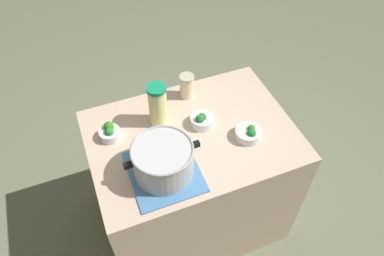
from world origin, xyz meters
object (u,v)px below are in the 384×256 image
mason_jar (187,86)px  broccoli_bowl_back (110,132)px  lemonade_pitcher (158,105)px  broccoli_bowl_front (249,133)px  cooking_pot (163,160)px  broccoli_bowl_center (202,120)px

mason_jar → broccoli_bowl_back: bearing=16.7°
lemonade_pitcher → broccoli_bowl_back: 0.28m
broccoli_bowl_front → broccoli_bowl_back: size_ratio=1.22×
lemonade_pitcher → mason_jar: size_ratio=1.71×
broccoli_bowl_front → broccoli_bowl_back: (0.65, -0.26, 0.00)m
mason_jar → cooking_pot: bearing=57.3°
cooking_pot → mason_jar: (-0.29, -0.45, -0.02)m
cooking_pot → mason_jar: size_ratio=2.50×
broccoli_bowl_center → broccoli_bowl_back: 0.47m
broccoli_bowl_front → broccoli_bowl_back: 0.70m
cooking_pot → broccoli_bowl_center: 0.36m
broccoli_bowl_back → cooking_pot: bearing=120.9°
lemonade_pitcher → broccoli_bowl_front: bearing=145.0°
broccoli_bowl_front → lemonade_pitcher: bearing=-35.0°
lemonade_pitcher → broccoli_bowl_front: lemonade_pitcher is taller
broccoli_bowl_center → lemonade_pitcher: bearing=-27.2°
cooking_pot → broccoli_bowl_front: (-0.46, -0.05, -0.07)m
broccoli_bowl_back → broccoli_bowl_center: bearing=168.8°
mason_jar → broccoli_bowl_center: mason_jar is taller
lemonade_pitcher → mason_jar: lemonade_pitcher is taller
cooking_pot → broccoli_bowl_back: (0.18, -0.30, -0.06)m
broccoli_bowl_center → cooking_pot: bearing=37.3°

